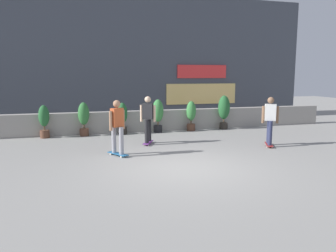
% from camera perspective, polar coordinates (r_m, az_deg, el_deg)
% --- Properties ---
extents(ground_plane, '(48.00, 48.00, 0.00)m').
position_cam_1_polar(ground_plane, '(9.03, 2.70, -7.05)').
color(ground_plane, gray).
extents(planter_wall, '(18.00, 0.40, 0.90)m').
position_cam_1_polar(planter_wall, '(14.63, -4.96, 0.83)').
color(planter_wall, gray).
rests_on(planter_wall, ground).
extents(building_backdrop, '(20.00, 2.08, 6.50)m').
position_cam_1_polar(building_backdrop, '(18.44, -7.56, 11.13)').
color(building_backdrop, '#424751').
rests_on(building_backdrop, ground).
extents(potted_plant_0, '(0.41, 0.41, 1.28)m').
position_cam_1_polar(potted_plant_0, '(13.90, -20.20, 0.97)').
color(potted_plant_0, brown).
rests_on(potted_plant_0, ground).
extents(potted_plant_1, '(0.44, 0.44, 1.35)m').
position_cam_1_polar(potted_plant_1, '(13.87, -14.05, 1.47)').
color(potted_plant_1, brown).
rests_on(potted_plant_1, ground).
extents(potted_plant_2, '(0.42, 0.42, 1.30)m').
position_cam_1_polar(potted_plant_2, '(14.02, -7.72, 1.57)').
color(potted_plant_2, '#2D2823').
rests_on(potted_plant_2, ground).
extents(potted_plant_3, '(0.47, 0.47, 1.41)m').
position_cam_1_polar(potted_plant_3, '(14.31, -1.71, 2.12)').
color(potted_plant_3, black).
rests_on(potted_plant_3, ground).
extents(potted_plant_4, '(0.42, 0.42, 1.30)m').
position_cam_1_polar(potted_plant_4, '(14.77, 3.93, 1.98)').
color(potted_plant_4, brown).
rests_on(potted_plant_4, ground).
extents(potted_plant_5, '(0.52, 0.52, 1.52)m').
position_cam_1_polar(potted_plant_5, '(15.36, 9.43, 2.76)').
color(potted_plant_5, '#2D2823').
rests_on(potted_plant_5, ground).
extents(skater_far_left, '(0.54, 0.80, 1.70)m').
position_cam_1_polar(skater_far_left, '(11.86, -3.41, 1.39)').
color(skater_far_left, '#72338C').
rests_on(skater_far_left, ground).
extents(skater_by_wall_left, '(0.53, 0.81, 1.70)m').
position_cam_1_polar(skater_by_wall_left, '(12.00, 16.85, 1.12)').
color(skater_by_wall_left, maroon).
rests_on(skater_by_wall_left, ground).
extents(skater_mid_plaza, '(0.58, 0.79, 1.70)m').
position_cam_1_polar(skater_mid_plaza, '(10.23, -8.58, 0.13)').
color(skater_mid_plaza, '#266699').
rests_on(skater_mid_plaza, ground).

